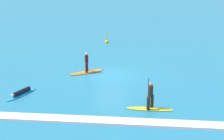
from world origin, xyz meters
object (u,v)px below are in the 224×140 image
Objects in this scene: surfer_on_blue_board at (21,93)px; surfer_on_orange_board at (87,68)px; marker_buoy at (107,41)px; surfer_on_yellow_board at (150,102)px.

surfer_on_orange_board is (3.83, 5.43, 0.24)m from surfer_on_blue_board.
marker_buoy is (4.26, 16.54, 0.04)m from surfer_on_blue_board.
surfer_on_orange_board is 0.98× the size of surfer_on_yellow_board.
surfer_on_yellow_board is (9.16, -1.57, 0.40)m from surfer_on_blue_board.
surfer_on_yellow_board is at bearing 93.35° from surfer_on_orange_board.
surfer_on_blue_board is 17.08m from marker_buoy.
marker_buoy is at bearing -73.97° from surfer_on_yellow_board.
marker_buoy is (-4.91, 18.10, -0.36)m from surfer_on_yellow_board.
marker_buoy is at bearing -126.20° from surfer_on_orange_board.
marker_buoy is at bearing -170.58° from surfer_on_blue_board.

